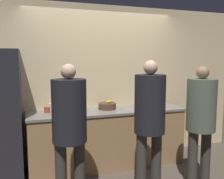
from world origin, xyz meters
The scene contains 12 objects.
ground_plane centered at (0.00, 0.00, 0.00)m, with size 14.00×14.00×0.00m, color #4C4238.
wall_back centered at (0.00, 0.71, 1.30)m, with size 5.20×0.06×2.60m.
counter centered at (0.00, 0.38, 0.46)m, with size 2.47×0.69×0.91m.
person_left centered at (-0.77, -0.63, 1.01)m, with size 0.38×0.38×1.66m.
person_center centered at (0.21, -0.66, 1.03)m, with size 0.37×0.37×1.70m.
person_right centered at (0.95, -0.68, 0.98)m, with size 0.38×0.38×1.62m.
fruit_bowl centered at (0.01, 0.43, 0.97)m, with size 0.28×0.28×0.14m.
utensil_crock centered at (-0.83, 0.60, 0.98)m, with size 0.12×0.12×0.29m.
bottle_red centered at (0.62, 0.32, 0.97)m, with size 0.07×0.07×0.14m.
bottle_green centered at (1.05, 0.49, 0.97)m, with size 0.06×0.06×0.15m.
cup_red centered at (-0.93, 0.46, 0.96)m, with size 0.09×0.09×0.09m.
cup_black centered at (-0.57, 0.52, 0.96)m, with size 0.07×0.07×0.09m.
Camera 1 is at (-1.19, -3.33, 1.71)m, focal length 40.00 mm.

